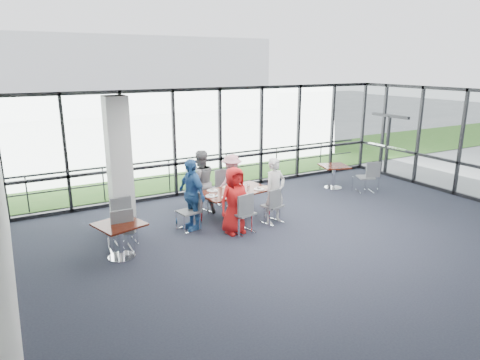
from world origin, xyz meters
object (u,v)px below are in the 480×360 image
chair_spare_la (120,231)px  diner_far_right (232,181)px  side_table_right (334,169)px  diner_near_left (235,201)px  side_table_left (120,229)px  chair_main_fr (227,189)px  chair_spare_lb (124,222)px  structural_column (119,166)px  diner_end (192,194)px  diner_near_right (275,191)px  main_table (234,195)px  chair_main_fl (201,196)px  chair_main_nl (243,213)px  chair_spare_r (366,177)px  chair_main_end (188,212)px  diner_far_left (200,182)px  chair_main_nr (272,206)px

chair_spare_la → diner_far_right: bearing=25.6°
side_table_right → diner_near_left: diner_near_left is taller
side_table_left → chair_main_fr: (3.45, 1.91, -0.14)m
chair_spare_lb → side_table_right: bearing=-172.3°
structural_column → diner_end: (1.49, -0.67, -0.73)m
diner_near_right → main_table: bearing=126.1°
side_table_left → chair_main_fl: bearing=33.5°
side_table_right → chair_spare_la: bearing=-167.9°
chair_spare_la → side_table_left: bearing=-102.9°
chair_main_nl → chair_spare_la: (-2.78, 0.31, 0.00)m
structural_column → chair_spare_lb: bearing=-102.2°
main_table → chair_spare_r: 4.67m
side_table_left → chair_main_nl: 2.85m
diner_near_right → chair_main_fr: size_ratio=1.69×
chair_spare_lb → chair_main_end: bearing=-179.8°
diner_far_left → diner_far_right: 1.01m
side_table_right → chair_main_nl: chair_main_nl is taller
main_table → chair_spare_la: chair_spare_la is taller
side_table_left → structural_column: bearing=73.5°
side_table_right → diner_near_right: size_ratio=0.62×
main_table → chair_main_fl: size_ratio=2.03×
diner_far_left → chair_main_fr: (0.91, 0.23, -0.37)m
main_table → chair_spare_la: size_ratio=2.00×
diner_far_right → chair_spare_lb: (-3.28, -1.09, -0.25)m
diner_far_left → chair_spare_lb: size_ratio=1.75×
structural_column → chair_main_nl: 3.06m
chair_main_nl → chair_spare_lb: chair_main_nl is taller
diner_near_left → chair_spare_lb: bearing=160.8°
diner_near_left → diner_near_right: size_ratio=0.96×
chair_main_end → diner_far_left: bearing=132.7°
diner_end → chair_main_fr: diner_end is taller
diner_near_right → chair_main_nr: size_ratio=1.83×
structural_column → diner_far_right: (3.12, 0.34, -0.86)m
diner_near_right → diner_far_left: diner_far_left is taller
chair_spare_la → diner_near_left: bearing=-2.7°
chair_main_nl → chair_spare_la: 2.80m
diner_far_left → side_table_right: bearing=-174.7°
chair_main_fr → diner_end: bearing=42.0°
diner_end → diner_near_right: bearing=63.1°
main_table → diner_far_left: 1.00m
diner_far_right → chair_spare_r: diner_far_right is taller
chair_main_end → side_table_left: bearing=-76.4°
chair_main_fr → chair_spare_r: 4.46m
chair_main_fr → chair_spare_r: size_ratio=1.02×
structural_column → diner_far_right: size_ratio=2.15×
chair_main_end → chair_spare_la: 1.81m
main_table → side_table_left: bearing=-172.6°
side_table_right → diner_far_left: 4.70m
diner_far_left → diner_near_left: bearing=98.8°
side_table_right → diner_near_right: (-3.35, -1.62, 0.20)m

